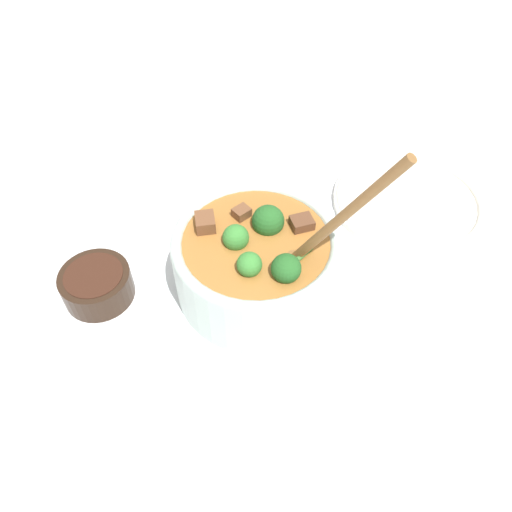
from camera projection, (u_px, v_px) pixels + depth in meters
ground_plane at (256, 286)px, 0.73m from camera, size 4.00×4.00×0.00m
stew_bowl at (256, 260)px, 0.68m from camera, size 0.28×0.23×0.29m
condiment_bowl at (97, 284)px, 0.70m from camera, size 0.10×0.10×0.05m
empty_plate at (409, 201)px, 0.83m from camera, size 0.25×0.25×0.02m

